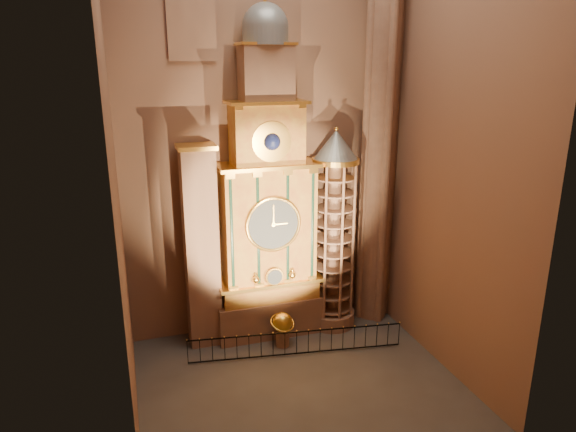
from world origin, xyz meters
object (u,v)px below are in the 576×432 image
object	(u,v)px
stair_turret	(334,233)
iron_railing	(297,343)
astronomical_clock	(268,212)
portrait_tower	(201,247)
celestial_globe	(282,326)

from	to	relation	value
stair_turret	iron_railing	xyz separation A→B (m)	(-2.88, -2.50, -4.59)
stair_turret	iron_railing	size ratio (longest dim) A/B	1.04
astronomical_clock	stair_turret	bearing A→B (deg)	-4.30
astronomical_clock	portrait_tower	bearing A→B (deg)	179.71
portrait_tower	iron_railing	size ratio (longest dim) A/B	0.98
stair_turret	celestial_globe	bearing A→B (deg)	-156.86
portrait_tower	celestial_globe	distance (m)	5.71
celestial_globe	iron_railing	distance (m)	1.24
astronomical_clock	celestial_globe	world-z (taller)	astronomical_clock
astronomical_clock	portrait_tower	distance (m)	3.73
portrait_tower	stair_turret	size ratio (longest dim) A/B	0.94
iron_railing	celestial_globe	bearing A→B (deg)	109.25
astronomical_clock	iron_railing	distance (m)	6.64
astronomical_clock	stair_turret	size ratio (longest dim) A/B	1.55
celestial_globe	iron_railing	size ratio (longest dim) A/B	0.17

